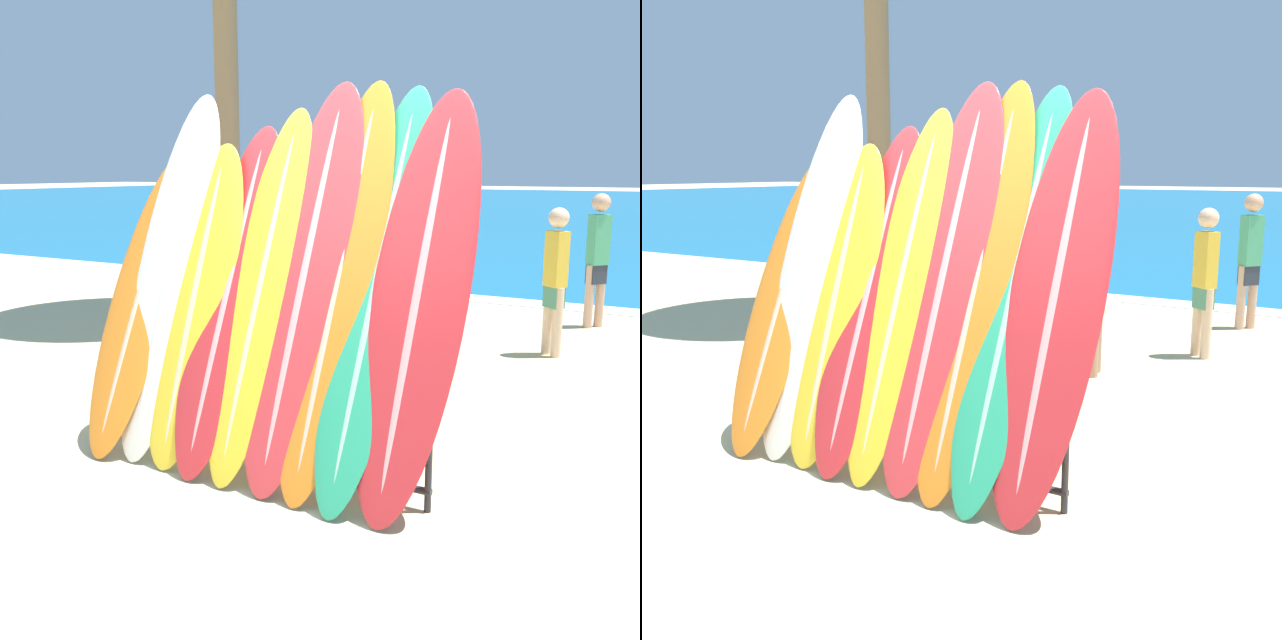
% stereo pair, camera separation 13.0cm
% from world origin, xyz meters
% --- Properties ---
extents(ground_plane, '(160.00, 160.00, 0.00)m').
position_xyz_m(ground_plane, '(0.00, 0.00, 0.00)').
color(ground_plane, beige).
extents(surfboard_rack, '(2.39, 0.04, 0.83)m').
position_xyz_m(surfboard_rack, '(-0.24, 0.38, 0.45)').
color(surfboard_rack, '#28282D').
rests_on(surfboard_rack, ground_plane).
extents(surfboard_slot_0, '(0.53, 1.00, 2.00)m').
position_xyz_m(surfboard_slot_0, '(-1.25, 0.43, 1.00)').
color(surfboard_slot_0, orange).
rests_on(surfboard_slot_0, ground_plane).
extents(surfboard_slot_1, '(0.58, 0.96, 2.43)m').
position_xyz_m(surfboard_slot_1, '(-1.02, 0.50, 1.21)').
color(surfboard_slot_1, silver).
rests_on(surfboard_slot_1, ground_plane).
extents(surfboard_slot_2, '(0.58, 0.84, 2.09)m').
position_xyz_m(surfboard_slot_2, '(-0.75, 0.43, 1.04)').
color(surfboard_slot_2, yellow).
rests_on(surfboard_slot_2, ground_plane).
extents(surfboard_slot_3, '(0.55, 1.02, 2.20)m').
position_xyz_m(surfboard_slot_3, '(-0.51, 0.47, 1.10)').
color(surfboard_slot_3, red).
rests_on(surfboard_slot_3, ground_plane).
extents(surfboard_slot_4, '(0.50, 1.03, 2.31)m').
position_xyz_m(surfboard_slot_4, '(-0.26, 0.49, 1.16)').
color(surfboard_slot_4, yellow).
rests_on(surfboard_slot_4, ground_plane).
extents(surfboard_slot_5, '(0.60, 1.10, 2.46)m').
position_xyz_m(surfboard_slot_5, '(0.03, 0.53, 1.23)').
color(surfboard_slot_5, red).
rests_on(surfboard_slot_5, ground_plane).
extents(surfboard_slot_6, '(0.51, 1.11, 2.46)m').
position_xyz_m(surfboard_slot_6, '(0.26, 0.54, 1.23)').
color(surfboard_slot_6, orange).
rests_on(surfboard_slot_6, ground_plane).
extents(surfboard_slot_7, '(0.50, 1.18, 2.42)m').
position_xyz_m(surfboard_slot_7, '(0.51, 0.54, 1.21)').
color(surfboard_slot_7, '#289E70').
rests_on(surfboard_slot_7, ground_plane).
extents(surfboard_slot_8, '(0.59, 1.05, 2.38)m').
position_xyz_m(surfboard_slot_8, '(0.79, 0.51, 1.19)').
color(surfboard_slot_8, red).
rests_on(surfboard_slot_8, ground_plane).
extents(person_near_water, '(0.26, 0.25, 1.53)m').
position_xyz_m(person_near_water, '(0.65, 4.41, 0.83)').
color(person_near_water, beige).
rests_on(person_near_water, ground_plane).
extents(person_mid_beach, '(0.23, 0.29, 1.73)m').
position_xyz_m(person_mid_beach, '(-0.04, 3.21, 0.94)').
color(person_mid_beach, '#A87A5B').
rests_on(person_mid_beach, ground_plane).
extents(person_far_left, '(0.26, 0.28, 1.62)m').
position_xyz_m(person_far_left, '(0.75, 6.12, 0.89)').
color(person_far_left, tan).
rests_on(person_far_left, ground_plane).
extents(person_far_right, '(0.25, 0.27, 1.56)m').
position_xyz_m(person_far_right, '(-1.74, 3.77, 0.85)').
color(person_far_right, tan).
rests_on(person_far_right, ground_plane).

